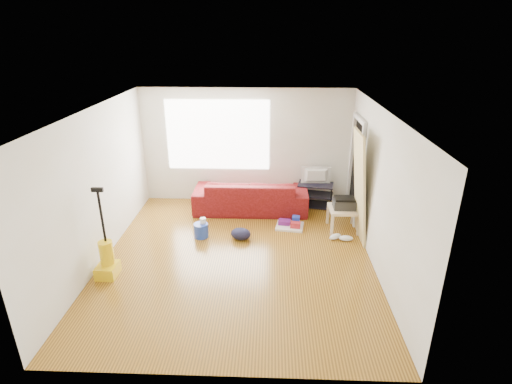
{
  "coord_description": "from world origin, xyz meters",
  "views": [
    {
      "loc": [
        0.54,
        -5.84,
        3.63
      ],
      "look_at": [
        0.29,
        0.6,
        0.97
      ],
      "focal_mm": 28.0,
      "sensor_mm": 36.0,
      "label": 1
    }
  ],
  "objects_px": {
    "backpack": "(241,239)",
    "sofa": "(251,210)",
    "bucket": "(201,237)",
    "cleaning_tray": "(290,224)",
    "side_table": "(344,211)",
    "tv_stand": "(315,194)",
    "vacuum": "(107,260)"
  },
  "relations": [
    {
      "from": "side_table",
      "to": "backpack",
      "type": "height_order",
      "value": "side_table"
    },
    {
      "from": "vacuum",
      "to": "bucket",
      "type": "bearing_deg",
      "value": 46.31
    },
    {
      "from": "tv_stand",
      "to": "side_table",
      "type": "relative_size",
      "value": 1.44
    },
    {
      "from": "backpack",
      "to": "vacuum",
      "type": "xyz_separation_m",
      "value": [
        -2.01,
        -1.24,
        0.27
      ]
    },
    {
      "from": "sofa",
      "to": "cleaning_tray",
      "type": "bearing_deg",
      "value": 136.82
    },
    {
      "from": "side_table",
      "to": "vacuum",
      "type": "relative_size",
      "value": 0.39
    },
    {
      "from": "side_table",
      "to": "cleaning_tray",
      "type": "height_order",
      "value": "side_table"
    },
    {
      "from": "tv_stand",
      "to": "vacuum",
      "type": "distance_m",
      "value": 4.49
    },
    {
      "from": "bucket",
      "to": "backpack",
      "type": "relative_size",
      "value": 0.71
    },
    {
      "from": "backpack",
      "to": "sofa",
      "type": "bearing_deg",
      "value": 101.22
    },
    {
      "from": "tv_stand",
      "to": "backpack",
      "type": "distance_m",
      "value": 2.18
    },
    {
      "from": "sofa",
      "to": "tv_stand",
      "type": "xyz_separation_m",
      "value": [
        1.39,
        0.27,
        0.27
      ]
    },
    {
      "from": "vacuum",
      "to": "side_table",
      "type": "bearing_deg",
      "value": 24.09
    },
    {
      "from": "bucket",
      "to": "backpack",
      "type": "height_order",
      "value": "bucket"
    },
    {
      "from": "sofa",
      "to": "side_table",
      "type": "height_order",
      "value": "side_table"
    },
    {
      "from": "backpack",
      "to": "bucket",
      "type": "bearing_deg",
      "value": -166.99
    },
    {
      "from": "tv_stand",
      "to": "backpack",
      "type": "bearing_deg",
      "value": -123.96
    },
    {
      "from": "side_table",
      "to": "bucket",
      "type": "relative_size",
      "value": 2.11
    },
    {
      "from": "sofa",
      "to": "vacuum",
      "type": "distance_m",
      "value": 3.31
    },
    {
      "from": "tv_stand",
      "to": "cleaning_tray",
      "type": "xyz_separation_m",
      "value": [
        -0.57,
        -1.04,
        -0.21
      ]
    },
    {
      "from": "sofa",
      "to": "cleaning_tray",
      "type": "xyz_separation_m",
      "value": [
        0.82,
        -0.77,
        0.06
      ]
    },
    {
      "from": "backpack",
      "to": "vacuum",
      "type": "height_order",
      "value": "vacuum"
    },
    {
      "from": "tv_stand",
      "to": "vacuum",
      "type": "bearing_deg",
      "value": -131.25
    },
    {
      "from": "bucket",
      "to": "backpack",
      "type": "distance_m",
      "value": 0.75
    },
    {
      "from": "side_table",
      "to": "bucket",
      "type": "height_order",
      "value": "side_table"
    },
    {
      "from": "side_table",
      "to": "backpack",
      "type": "distance_m",
      "value": 2.03
    },
    {
      "from": "cleaning_tray",
      "to": "backpack",
      "type": "xyz_separation_m",
      "value": [
        -0.94,
        -0.52,
        -0.06
      ]
    },
    {
      "from": "bucket",
      "to": "vacuum",
      "type": "distance_m",
      "value": 1.82
    },
    {
      "from": "sofa",
      "to": "tv_stand",
      "type": "height_order",
      "value": "tv_stand"
    },
    {
      "from": "sofa",
      "to": "cleaning_tray",
      "type": "distance_m",
      "value": 1.12
    },
    {
      "from": "tv_stand",
      "to": "cleaning_tray",
      "type": "bearing_deg",
      "value": -108.58
    },
    {
      "from": "bucket",
      "to": "side_table",
      "type": "bearing_deg",
      "value": 8.91
    }
  ]
}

